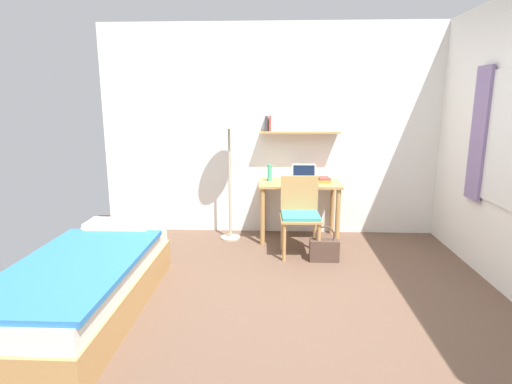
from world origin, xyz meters
name	(u,v)px	position (x,y,z in m)	size (l,w,h in m)	color
ground_plane	(276,304)	(0.00, 0.00, 0.00)	(5.28, 5.28, 0.00)	brown
wall_back	(277,131)	(0.00, 2.02, 1.30)	(4.40, 0.27, 2.60)	white
bed	(85,285)	(-1.52, -0.22, 0.24)	(0.88, 2.03, 0.54)	#B2844C
desk	(299,194)	(0.28, 1.70, 0.57)	(0.97, 0.56, 0.71)	#B2844C
desk_chair	(300,212)	(0.26, 1.20, 0.48)	(0.45, 0.42, 0.86)	#B2844C
standing_lamp	(229,126)	(-0.57, 1.67, 1.38)	(0.36, 0.36, 1.59)	#B2A893
laptop	(304,177)	(0.33, 1.74, 0.77)	(0.29, 0.22, 0.21)	#B7BABF
water_bottle	(270,173)	(-0.08, 1.78, 0.82)	(0.06, 0.06, 0.20)	#42A87F
book_stack	(323,180)	(0.57, 1.75, 0.74)	(0.19, 0.23, 0.05)	orange
handbag	(324,249)	(0.51, 0.99, 0.13)	(0.31, 0.13, 0.39)	#4C382D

